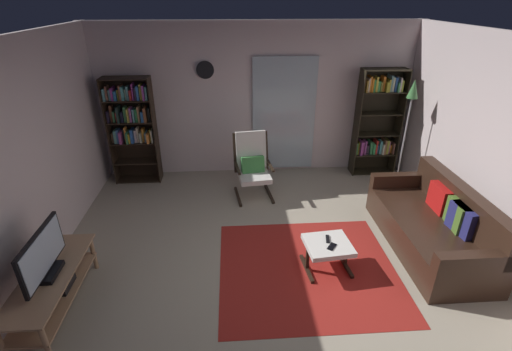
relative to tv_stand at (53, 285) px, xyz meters
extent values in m
plane|color=#AB9F88|center=(2.30, 0.36, -0.31)|extent=(7.02, 7.02, 0.00)
cube|color=silver|center=(2.30, 3.26, 0.99)|extent=(5.60, 0.06, 2.60)
cube|color=silver|center=(-0.40, 0.36, 0.99)|extent=(0.06, 6.00, 2.60)
cube|color=silver|center=(2.78, 3.20, 0.74)|extent=(1.10, 0.01, 2.00)
cube|color=#A3241E|center=(2.72, 0.42, -0.30)|extent=(2.09, 1.93, 0.01)
cube|color=tan|center=(0.00, -0.01, 0.14)|extent=(0.47, 1.36, 0.02)
cube|color=tan|center=(0.00, -0.01, -0.10)|extent=(0.43, 1.30, 0.02)
cylinder|color=tan|center=(0.19, -0.64, -0.09)|extent=(0.05, 0.05, 0.44)
cylinder|color=tan|center=(0.19, 0.62, -0.09)|extent=(0.05, 0.05, 0.44)
cylinder|color=tan|center=(-0.19, -0.64, -0.09)|extent=(0.05, 0.05, 0.44)
cylinder|color=tan|center=(-0.19, 0.62, -0.09)|extent=(0.05, 0.05, 0.44)
cube|color=black|center=(0.00, 0.07, -0.05)|extent=(0.28, 0.28, 0.07)
cube|color=black|center=(0.00, -0.01, 0.18)|extent=(0.20, 0.32, 0.05)
cube|color=black|center=(0.00, -0.01, 0.42)|extent=(0.04, 0.81, 0.44)
cube|color=silver|center=(0.02, -0.01, 0.42)|extent=(0.01, 0.76, 0.39)
cube|color=black|center=(-0.16, 2.95, 0.59)|extent=(0.02, 0.30, 1.80)
cube|color=black|center=(0.58, 2.95, 0.59)|extent=(0.02, 0.30, 1.80)
cube|color=black|center=(0.21, 3.09, 0.59)|extent=(0.76, 0.02, 1.80)
cube|color=black|center=(0.21, 2.95, -0.29)|extent=(0.73, 0.28, 0.02)
cube|color=black|center=(0.21, 2.95, 0.05)|extent=(0.73, 0.28, 0.02)
cube|color=black|center=(0.21, 2.95, 0.41)|extent=(0.73, 0.28, 0.02)
cube|color=black|center=(0.21, 2.95, 0.77)|extent=(0.73, 0.28, 0.02)
cube|color=black|center=(0.21, 2.95, 1.13)|extent=(0.73, 0.28, 0.02)
cube|color=black|center=(0.21, 2.95, 1.47)|extent=(0.73, 0.28, 0.02)
cube|color=brown|center=(-0.12, 2.96, 0.50)|extent=(0.04, 0.15, 0.17)
cube|color=#5C9F95|center=(-0.07, 2.96, 0.53)|extent=(0.04, 0.21, 0.22)
cube|color=#3A68A6|center=(-0.03, 2.94, 0.53)|extent=(0.04, 0.17, 0.22)
cube|color=#9D3F82|center=(0.02, 2.93, 0.52)|extent=(0.04, 0.23, 0.20)
cube|color=#1B2C2F|center=(0.06, 2.96, 0.53)|extent=(0.02, 0.10, 0.22)
cube|color=orange|center=(0.09, 2.95, 0.55)|extent=(0.03, 0.12, 0.26)
cube|color=#347849|center=(0.13, 2.93, 0.51)|extent=(0.03, 0.24, 0.19)
cube|color=gold|center=(0.16, 2.93, 0.50)|extent=(0.03, 0.19, 0.16)
cube|color=#2A5BAC|center=(0.20, 2.93, 0.54)|extent=(0.04, 0.17, 0.23)
cube|color=beige|center=(0.25, 2.96, 0.53)|extent=(0.04, 0.16, 0.21)
cube|color=beige|center=(0.29, 2.95, 0.55)|extent=(0.03, 0.13, 0.25)
cube|color=beige|center=(0.34, 2.94, 0.51)|extent=(0.03, 0.15, 0.17)
cube|color=orange|center=(0.37, 2.96, 0.53)|extent=(0.04, 0.13, 0.23)
cube|color=#578BA1|center=(0.42, 2.96, 0.50)|extent=(0.03, 0.19, 0.16)
cube|color=orange|center=(0.46, 2.93, 0.50)|extent=(0.04, 0.24, 0.17)
cube|color=#A29B30|center=(0.50, 2.94, 0.53)|extent=(0.02, 0.12, 0.22)
cube|color=beige|center=(0.53, 2.96, 0.53)|extent=(0.03, 0.24, 0.21)
cube|color=#241D33|center=(-0.13, 2.94, 0.87)|extent=(0.03, 0.18, 0.19)
cube|color=brown|center=(-0.08, 2.97, 0.91)|extent=(0.04, 0.11, 0.26)
cube|color=#3F8049|center=(-0.04, 2.94, 0.87)|extent=(0.03, 0.12, 0.18)
cube|color=red|center=(0.00, 2.95, 0.86)|extent=(0.02, 0.14, 0.16)
cube|color=#1E2F2A|center=(0.04, 2.93, 0.91)|extent=(0.04, 0.22, 0.26)
cube|color=#1A1B30|center=(0.09, 2.94, 0.86)|extent=(0.04, 0.15, 0.17)
cube|color=#3B7C46|center=(0.14, 2.94, 0.90)|extent=(0.04, 0.12, 0.25)
cube|color=#A9983A|center=(0.19, 2.94, 0.89)|extent=(0.03, 0.21, 0.22)
cube|color=#8B498D|center=(0.23, 2.95, 0.89)|extent=(0.04, 0.16, 0.23)
cube|color=teal|center=(0.28, 2.95, 0.88)|extent=(0.03, 0.18, 0.21)
cube|color=#2C8F4C|center=(0.32, 2.96, 0.89)|extent=(0.04, 0.19, 0.22)
cube|color=brown|center=(0.37, 2.94, 0.91)|extent=(0.03, 0.22, 0.26)
cube|color=#265EA3|center=(0.42, 2.94, 0.86)|extent=(0.04, 0.21, 0.17)
cube|color=brown|center=(0.47, 2.93, 0.90)|extent=(0.04, 0.21, 0.24)
cube|color=black|center=(0.52, 2.96, 0.89)|extent=(0.04, 0.15, 0.23)
cube|color=#589AA1|center=(-0.12, 2.95, 1.23)|extent=(0.04, 0.23, 0.19)
cube|color=brown|center=(-0.09, 2.94, 1.25)|extent=(0.03, 0.16, 0.23)
cube|color=#5E919B|center=(-0.04, 2.93, 1.22)|extent=(0.04, 0.11, 0.17)
cube|color=#8D338B|center=(0.00, 2.95, 1.24)|extent=(0.03, 0.22, 0.20)
cube|color=#2765A4|center=(0.04, 2.96, 1.21)|extent=(0.04, 0.23, 0.15)
cube|color=olive|center=(0.08, 2.96, 1.22)|extent=(0.02, 0.16, 0.16)
cube|color=brown|center=(0.12, 2.97, 1.25)|extent=(0.03, 0.22, 0.23)
cube|color=teal|center=(0.16, 2.93, 1.24)|extent=(0.04, 0.14, 0.21)
cube|color=beige|center=(0.19, 2.97, 1.22)|extent=(0.02, 0.13, 0.17)
cube|color=teal|center=(0.23, 2.95, 1.25)|extent=(0.04, 0.14, 0.22)
cube|color=red|center=(0.28, 2.97, 1.22)|extent=(0.03, 0.23, 0.16)
cube|color=#9D3897|center=(0.32, 2.96, 1.27)|extent=(0.02, 0.17, 0.26)
cube|color=#261B2F|center=(0.35, 2.94, 1.24)|extent=(0.03, 0.17, 0.20)
cube|color=#3266AD|center=(0.40, 2.96, 1.25)|extent=(0.04, 0.22, 0.22)
cube|color=olive|center=(0.44, 2.94, 1.26)|extent=(0.04, 0.16, 0.25)
cube|color=#8C3D94|center=(0.49, 2.93, 1.26)|extent=(0.03, 0.22, 0.24)
cube|color=#5A9E98|center=(0.53, 2.95, 1.25)|extent=(0.03, 0.19, 0.22)
cube|color=black|center=(4.03, 2.99, 0.63)|extent=(0.02, 0.30, 1.87)
cube|color=black|center=(4.77, 2.99, 0.63)|extent=(0.02, 0.30, 1.87)
cube|color=black|center=(4.40, 3.13, 0.63)|extent=(0.76, 0.02, 1.87)
cube|color=black|center=(4.40, 2.99, -0.29)|extent=(0.73, 0.28, 0.02)
cube|color=black|center=(4.40, 2.99, 0.07)|extent=(0.73, 0.28, 0.02)
cube|color=black|center=(4.40, 2.99, 0.44)|extent=(0.73, 0.28, 0.02)
cube|color=black|center=(4.40, 2.99, 0.81)|extent=(0.73, 0.28, 0.02)
cube|color=black|center=(4.40, 2.99, 1.19)|extent=(0.73, 0.28, 0.02)
cube|color=black|center=(4.40, 2.99, 1.55)|extent=(0.73, 0.28, 0.02)
cube|color=#3D8242|center=(4.06, 3.00, 0.18)|extent=(0.03, 0.20, 0.22)
cube|color=#A59E27|center=(4.10, 2.98, 0.19)|extent=(0.03, 0.11, 0.22)
cube|color=#8F3A8D|center=(4.14, 2.98, 0.20)|extent=(0.03, 0.24, 0.25)
cube|color=#9E4888|center=(4.18, 2.97, 0.19)|extent=(0.02, 0.12, 0.23)
cube|color=#92448C|center=(4.22, 2.99, 0.20)|extent=(0.03, 0.16, 0.25)
cube|color=#25202A|center=(4.27, 2.98, 0.16)|extent=(0.04, 0.13, 0.16)
cube|color=#327E46|center=(4.32, 3.00, 0.19)|extent=(0.04, 0.19, 0.23)
cube|color=#2E904F|center=(4.38, 2.98, 0.17)|extent=(0.04, 0.15, 0.19)
cube|color=red|center=(4.42, 2.99, 0.20)|extent=(0.03, 0.18, 0.26)
cube|color=#355FAB|center=(4.45, 3.00, 0.15)|extent=(0.03, 0.13, 0.16)
cube|color=teal|center=(4.50, 2.98, 0.20)|extent=(0.04, 0.14, 0.24)
cube|color=beige|center=(4.54, 2.99, 0.17)|extent=(0.03, 0.23, 0.19)
cube|color=brown|center=(4.57, 3.00, 0.21)|extent=(0.03, 0.23, 0.26)
cube|color=#94A032|center=(4.62, 2.99, 0.20)|extent=(0.04, 0.18, 0.25)
cube|color=#9B4989|center=(4.66, 2.99, 0.19)|extent=(0.02, 0.14, 0.23)
cube|color=orange|center=(4.70, 3.01, 0.15)|extent=(0.03, 0.12, 0.15)
cube|color=brown|center=(4.73, 3.00, 0.17)|extent=(0.02, 0.23, 0.20)
cube|color=orange|center=(4.06, 2.98, 1.31)|extent=(0.02, 0.12, 0.23)
cube|color=#A98732|center=(4.09, 2.97, 1.29)|extent=(0.02, 0.21, 0.20)
cube|color=beige|center=(4.12, 2.98, 1.31)|extent=(0.03, 0.20, 0.23)
cube|color=orange|center=(4.15, 3.00, 1.32)|extent=(0.03, 0.20, 0.25)
cube|color=orange|center=(4.19, 2.97, 1.31)|extent=(0.03, 0.17, 0.23)
cube|color=#30823D|center=(4.21, 2.98, 1.30)|extent=(0.03, 0.20, 0.20)
cube|color=gold|center=(4.26, 2.97, 1.32)|extent=(0.03, 0.14, 0.25)
cube|color=#398844|center=(4.30, 2.97, 1.28)|extent=(0.04, 0.13, 0.18)
cube|color=olive|center=(4.35, 2.99, 1.28)|extent=(0.03, 0.16, 0.16)
cube|color=orange|center=(4.38, 3.00, 1.32)|extent=(0.04, 0.16, 0.25)
cube|color=#A69F2D|center=(4.43, 2.98, 1.28)|extent=(0.03, 0.23, 0.17)
cube|color=olive|center=(4.47, 2.98, 1.30)|extent=(0.03, 0.20, 0.20)
cube|color=#578C96|center=(4.50, 3.00, 1.33)|extent=(0.02, 0.21, 0.26)
cube|color=beige|center=(4.53, 3.00, 1.31)|extent=(0.03, 0.20, 0.23)
cube|color=#2F5FB5|center=(4.58, 3.00, 1.31)|extent=(0.03, 0.21, 0.23)
cube|color=#35844B|center=(4.61, 2.97, 1.27)|extent=(0.03, 0.23, 0.16)
cube|color=beige|center=(4.65, 2.98, 1.31)|extent=(0.03, 0.20, 0.23)
cube|color=#94A030|center=(4.69, 3.00, 1.29)|extent=(0.03, 0.23, 0.18)
cube|color=#321F15|center=(4.33, 0.76, -0.11)|extent=(0.88, 1.98, 0.40)
cube|color=#321F15|center=(4.68, 0.76, 0.31)|extent=(0.18, 1.98, 0.44)
cube|color=#321F15|center=(4.33, -0.16, 0.19)|extent=(0.88, 0.14, 0.20)
cube|color=#321F15|center=(4.33, 1.68, 0.19)|extent=(0.88, 0.14, 0.20)
cube|color=navy|center=(4.55, 0.50, 0.26)|extent=(0.19, 0.39, 0.34)
cube|color=red|center=(4.55, 1.01, 0.26)|extent=(0.14, 0.38, 0.34)
cube|color=#507329|center=(4.55, 0.60, 0.26)|extent=(0.18, 0.39, 0.34)
cube|color=black|center=(2.44, 2.26, -0.29)|extent=(0.12, 0.60, 0.04)
cube|color=black|center=(2.41, 2.51, 0.37)|extent=(0.06, 0.18, 0.63)
cube|color=black|center=(2.44, 2.28, 0.23)|extent=(0.11, 0.52, 0.03)
cube|color=black|center=(1.93, 2.19, -0.29)|extent=(0.12, 0.60, 0.04)
cube|color=black|center=(1.89, 2.45, 0.37)|extent=(0.06, 0.18, 0.63)
cube|color=black|center=(1.93, 2.21, 0.23)|extent=(0.11, 0.52, 0.03)
cube|color=white|center=(2.19, 2.20, 0.07)|extent=(0.54, 0.58, 0.08)
cube|color=white|center=(2.16, 2.46, 0.41)|extent=(0.50, 0.25, 0.60)
cube|color=#3C8841|center=(2.18, 2.30, 0.19)|extent=(0.38, 0.24, 0.34)
cube|color=white|center=(2.94, 0.43, 0.03)|extent=(0.57, 0.53, 0.06)
cube|color=black|center=(2.70, 0.41, -0.29)|extent=(0.09, 0.48, 0.04)
cube|color=black|center=(2.70, 0.41, -0.14)|extent=(0.04, 0.04, 0.30)
cube|color=black|center=(3.18, 0.46, -0.29)|extent=(0.09, 0.48, 0.04)
cube|color=black|center=(3.18, 0.46, -0.14)|extent=(0.04, 0.04, 0.30)
cube|color=black|center=(2.95, 0.50, 0.07)|extent=(0.07, 0.15, 0.02)
cube|color=black|center=(2.97, 0.36, 0.06)|extent=(0.14, 0.15, 0.01)
cylinder|color=#A5A5AD|center=(4.62, 2.39, -0.30)|extent=(0.22, 0.22, 0.02)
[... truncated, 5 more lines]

